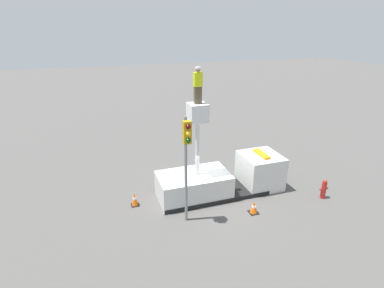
% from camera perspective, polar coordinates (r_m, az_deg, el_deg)
% --- Properties ---
extents(ground_plane, '(120.00, 120.00, 0.00)m').
position_cam_1_polar(ground_plane, '(17.08, 3.77, -9.45)').
color(ground_plane, '#565451').
extents(bucket_truck, '(7.09, 2.28, 5.26)m').
position_cam_1_polar(bucket_truck, '(16.86, 5.67, -6.59)').
color(bucket_truck, black).
rests_on(bucket_truck, ground).
extents(worker, '(0.40, 0.26, 1.75)m').
position_cam_1_polar(worker, '(14.55, 1.12, 11.07)').
color(worker, brown).
rests_on(worker, bucket_truck).
extents(traffic_light_pole, '(0.34, 0.57, 5.24)m').
position_cam_1_polar(traffic_light_pole, '(13.09, -1.02, -1.31)').
color(traffic_light_pole, gray).
rests_on(traffic_light_pole, ground).
extents(fire_hydrant, '(0.50, 0.26, 1.11)m').
position_cam_1_polar(fire_hydrant, '(17.91, 23.80, -7.87)').
color(fire_hydrant, '#B2231E').
rests_on(fire_hydrant, ground).
extents(traffic_cone_rear, '(0.42, 0.42, 0.75)m').
position_cam_1_polar(traffic_cone_rear, '(16.18, -10.86, -10.30)').
color(traffic_cone_rear, black).
rests_on(traffic_cone_rear, ground).
extents(traffic_cone_curbside, '(0.46, 0.46, 0.65)m').
position_cam_1_polar(traffic_cone_curbside, '(15.67, 11.69, -11.76)').
color(traffic_cone_curbside, black).
rests_on(traffic_cone_curbside, ground).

